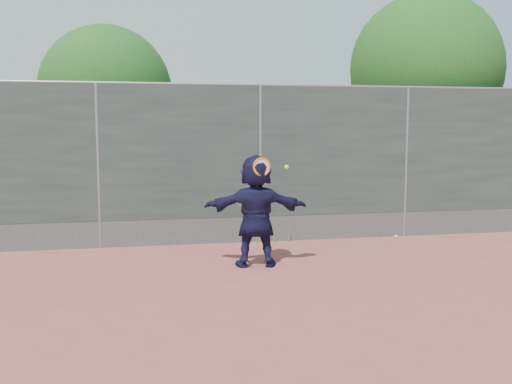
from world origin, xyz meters
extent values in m
plane|color=#9E4C42|center=(0.00, 0.00, 0.00)|extent=(80.00, 80.00, 0.00)
imported|color=#151335|center=(-0.46, 1.61, 0.89)|extent=(1.71, 0.74, 1.78)
sphere|color=#DDFA37|center=(2.73, 3.29, 0.03)|extent=(0.07, 0.07, 0.07)
cube|color=#38423D|center=(0.00, 3.50, 1.75)|extent=(20.00, 0.04, 2.50)
cube|color=slate|center=(0.00, 3.50, 0.25)|extent=(20.00, 0.03, 0.50)
cylinder|color=gray|center=(0.00, 3.50, 3.00)|extent=(20.00, 0.05, 0.05)
cylinder|color=gray|center=(-3.00, 3.50, 1.50)|extent=(0.06, 0.06, 3.00)
cylinder|color=gray|center=(0.00, 3.50, 1.50)|extent=(0.06, 0.06, 3.00)
cylinder|color=gray|center=(3.00, 3.50, 1.50)|extent=(0.06, 0.06, 3.00)
torus|color=#CF6713|center=(-0.41, 1.41, 1.60)|extent=(0.29, 0.08, 0.29)
cylinder|color=beige|center=(-0.41, 1.41, 1.60)|extent=(0.25, 0.05, 0.25)
cylinder|color=black|center=(-0.46, 1.43, 1.40)|extent=(0.05, 0.13, 0.33)
sphere|color=#DDFA37|center=(-0.01, 1.43, 1.59)|extent=(0.07, 0.07, 0.07)
cylinder|color=#382314|center=(4.50, 5.70, 1.30)|extent=(0.28, 0.28, 2.60)
sphere|color=#23561C|center=(4.50, 5.70, 3.59)|extent=(3.60, 3.60, 3.60)
sphere|color=#23561C|center=(5.22, 5.90, 3.23)|extent=(2.52, 2.52, 2.52)
cylinder|color=#382314|center=(-3.00, 6.50, 1.10)|extent=(0.28, 0.28, 2.20)
sphere|color=#23561C|center=(-3.00, 6.50, 3.03)|extent=(3.00, 3.00, 3.00)
sphere|color=#23561C|center=(-2.40, 6.70, 2.73)|extent=(2.10, 2.10, 2.10)
cone|color=#387226|center=(0.25, 3.38, 0.13)|extent=(0.03, 0.03, 0.26)
cone|color=#387226|center=(0.55, 3.40, 0.15)|extent=(0.03, 0.03, 0.30)
cone|color=#387226|center=(-0.10, 3.36, 0.11)|extent=(0.03, 0.03, 0.22)
camera|label=1|loc=(-2.19, -7.16, 2.20)|focal=40.00mm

